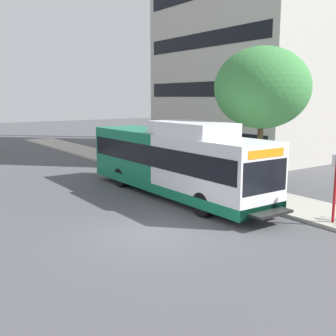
% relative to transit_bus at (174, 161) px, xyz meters
% --- Properties ---
extents(ground_plane, '(120.00, 120.00, 0.00)m').
position_rel_transit_bus_xyz_m(ground_plane, '(-3.99, 3.78, -1.70)').
color(ground_plane, '#4C4C51').
extents(sidewalk_curb, '(3.00, 56.00, 0.14)m').
position_rel_transit_bus_xyz_m(sidewalk_curb, '(3.01, 1.78, -1.63)').
color(sidewalk_curb, '#A8A399').
rests_on(sidewalk_curb, ground).
extents(transit_bus, '(2.58, 12.25, 3.65)m').
position_rel_transit_bus_xyz_m(transit_bus, '(0.00, 0.00, 0.00)').
color(transit_bus, white).
rests_on(transit_bus, ground).
extents(bus_stop_sign_pole, '(0.10, 0.36, 2.60)m').
position_rel_transit_bus_xyz_m(bus_stop_sign_pole, '(2.07, -7.25, -0.05)').
color(bus_stop_sign_pole, red).
rests_on(bus_stop_sign_pole, sidewalk_curb).
extents(street_tree_near_stop, '(4.63, 4.63, 7.01)m').
position_rel_transit_bus_xyz_m(street_tree_near_stop, '(3.87, -1.92, 3.47)').
color(street_tree_near_stop, '#4C3823').
rests_on(street_tree_near_stop, sidewalk_curb).
extents(lattice_comm_tower, '(1.10, 1.10, 31.99)m').
position_rel_transit_bus_xyz_m(lattice_comm_tower, '(15.13, 23.55, 9.02)').
color(lattice_comm_tower, '#B7B7BC').
rests_on(lattice_comm_tower, ground).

